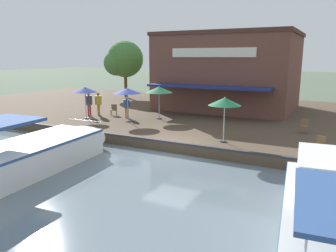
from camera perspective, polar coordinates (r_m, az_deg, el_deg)
name	(u,v)px	position (r m, az deg, el deg)	size (l,w,h in m)	color
ground_plane	(172,155)	(17.54, 0.66, -5.00)	(220.00, 220.00, 0.00)	#4C5B47
quay_deck	(232,116)	(27.47, 11.16, 1.64)	(22.00, 56.00, 0.60)	#4C3D2D
quay_edge_fender	(173,142)	(17.45, 0.82, -2.87)	(0.20, 50.40, 0.10)	#2D2D33
waterfront_restaurant	(228,71)	(29.77, 10.47, 9.37)	(10.40, 11.41, 6.53)	brown
patio_umbrella_by_entrance	(127,91)	(23.05, -7.09, 6.09)	(1.94, 1.94, 2.42)	#B7B7B7
patio_umbrella_near_quay_edge	(159,90)	(23.98, -1.58, 6.33)	(2.01, 2.01, 2.42)	#B7B7B7
patio_umbrella_mid_patio_left	(225,102)	(17.57, 9.85, 4.18)	(1.74, 1.74, 2.45)	#B7B7B7
patio_umbrella_far_corner	(85,90)	(24.87, -14.26, 6.13)	(1.82, 1.82, 2.39)	#B7B7B7
cafe_chair_far_corner_seat	(114,109)	(26.12, -9.40, 2.91)	(0.59, 0.59, 0.85)	brown
cafe_chair_back_row_seat	(319,144)	(17.12, 24.87, -2.82)	(0.58, 0.58, 0.85)	brown
cafe_chair_under_first_umbrella	(304,125)	(21.40, 22.64, 0.15)	(0.48, 0.48, 0.85)	brown
person_near_entrance	(127,105)	(24.76, -7.21, 3.68)	(0.45, 0.45, 1.59)	orange
person_mid_patio	(98,101)	(26.19, -12.04, 4.26)	(0.50, 0.50, 1.78)	orange
person_at_quay_edge	(89,101)	(26.06, -13.61, 4.22)	(0.52, 0.52, 1.82)	#B23338
motorboat_second_along	(45,149)	(16.63, -20.61, -3.84)	(8.39, 3.27, 2.52)	silver
tree_downstream_bank	(181,55)	(36.32, 2.35, 12.27)	(4.87, 4.64, 7.16)	brown
tree_upstream_bank	(123,60)	(37.32, -7.86, 11.30)	(4.22, 4.02, 6.28)	brown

